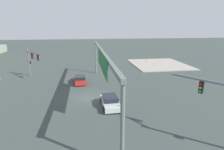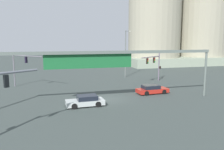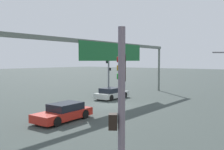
{
  "view_description": "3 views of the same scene",
  "coord_description": "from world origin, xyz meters",
  "views": [
    {
      "loc": [
        -23.09,
        0.44,
        9.05
      ],
      "look_at": [
        -2.5,
        -2.59,
        3.57
      ],
      "focal_mm": 30.31,
      "sensor_mm": 36.0,
      "label": 1
    },
    {
      "loc": [
        -6.82,
        -26.74,
        7.23
      ],
      "look_at": [
        -0.05,
        -2.41,
        3.42
      ],
      "focal_mm": 36.14,
      "sensor_mm": 36.0,
      "label": 2
    },
    {
      "loc": [
        18.0,
        14.53,
        4.18
      ],
      "look_at": [
        1.98,
        1.81,
        2.99
      ],
      "focal_mm": 39.58,
      "sensor_mm": 36.0,
      "label": 3
    }
  ],
  "objects": [
    {
      "name": "sedan_car_approaching",
      "position": [
        6.75,
        1.29,
        0.57
      ],
      "size": [
        4.47,
        2.1,
        1.21
      ],
      "rotation": [
        0.0,
        0.0,
        0.07
      ],
      "color": "#B3251B",
      "rests_on": "ground"
    },
    {
      "name": "traffic_signal_opposite_side",
      "position": [
        -11.32,
        -9.53,
        3.56
      ],
      "size": [
        4.77,
        3.14,
        5.48
      ],
      "rotation": [
        0.0,
        0.0,
        0.59
      ],
      "color": "slate",
      "rests_on": "ground"
    },
    {
      "name": "overhead_sign_gantry",
      "position": [
        -0.65,
        -1.63,
        5.24
      ],
      "size": [
        26.31,
        0.43,
        6.14
      ],
      "color": "#5B6661",
      "rests_on": "ground"
    },
    {
      "name": "sedan_car_waiting_far",
      "position": [
        -3.09,
        -2.29,
        0.57
      ],
      "size": [
        4.29,
        2.03,
        1.21
      ],
      "rotation": [
        0.0,
        0.0,
        3.18
      ],
      "color": "#B1B9B8",
      "rests_on": "ground"
    },
    {
      "name": "traffic_signal_near_corner",
      "position": [
        11.07,
        9.46,
        3.48
      ],
      "size": [
        5.32,
        3.71,
        5.11
      ],
      "rotation": [
        0.0,
        0.0,
        -2.52
      ],
      "color": "slate",
      "rests_on": "ground"
    },
    {
      "name": "ground_plane",
      "position": [
        0.0,
        0.0,
        0.0
      ],
      "size": [
        216.39,
        216.39,
        0.0
      ],
      "primitive_type": "plane",
      "color": "#38413E"
    }
  ]
}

